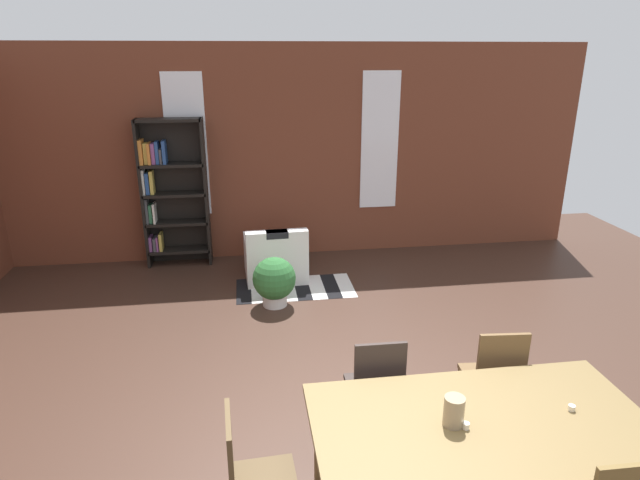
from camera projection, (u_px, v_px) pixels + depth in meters
The scene contains 15 objects.
ground_plane at pixel (340, 465), 3.98m from camera, with size 11.68×11.68×0.00m, color #3E291F.
back_wall_brick at pixel (285, 153), 7.73m from camera, with size 8.86×0.12×3.04m, color brown.
window_pane_0 at pixel (187, 146), 7.43m from camera, with size 0.55×0.02×1.98m, color white.
window_pane_1 at pixel (380, 141), 7.79m from camera, with size 0.55×0.02×1.98m, color white.
dining_table at pixel (481, 431), 3.32m from camera, with size 2.11×1.10×0.75m.
vase_on_table at pixel (454, 411), 3.24m from camera, with size 0.13×0.13×0.19m, color #998466.
tealight_candle_0 at pixel (466, 426), 3.23m from camera, with size 0.04×0.04×0.04m, color silver.
tealight_candle_1 at pixel (572, 408), 3.39m from camera, with size 0.04×0.04×0.04m, color silver.
dining_chair_far_right at pixel (494, 377), 4.16m from camera, with size 0.43×0.43×0.95m.
dining_chair_far_left at pixel (376, 387), 4.04m from camera, with size 0.41×0.41×0.95m.
dining_chair_head_left at pixel (251, 477), 3.18m from camera, with size 0.42×0.42×0.95m.
bookshelf_tall at pixel (170, 191), 7.43m from camera, with size 0.90×0.28×2.07m.
armchair_white at pixel (275, 258), 7.21m from camera, with size 0.84×0.84×0.75m.
potted_plant_by_shelf at pixel (274, 280), 6.39m from camera, with size 0.52×0.52×0.61m.
striped_rug at pixel (295, 288), 6.95m from camera, with size 1.51×0.77×0.01m.
Camera 1 is at (-0.60, -3.14, 2.90)m, focal length 30.06 mm.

